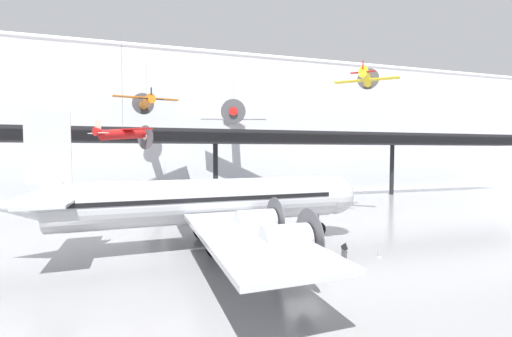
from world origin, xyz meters
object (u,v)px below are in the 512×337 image
object	(u,v)px
stanchion_barrier	(379,253)
info_sign_pedestal	(344,254)
suspended_plane_silver_racer	(234,117)
airliner_silver_main	(203,202)
suspended_plane_red_highwing	(123,134)
suspended_plane_orange_highwing	(147,101)
suspended_plane_yellow_lowwing	(366,77)

from	to	relation	value
stanchion_barrier	info_sign_pedestal	size ratio (longest dim) A/B	0.87
suspended_plane_silver_racer	stanchion_barrier	world-z (taller)	suspended_plane_silver_racer
airliner_silver_main	stanchion_barrier	bearing A→B (deg)	-30.40
suspended_plane_red_highwing	suspended_plane_orange_highwing	size ratio (longest dim) A/B	1.29
suspended_plane_red_highwing	info_sign_pedestal	bearing A→B (deg)	-82.62
stanchion_barrier	info_sign_pedestal	distance (m)	2.68
airliner_silver_main	suspended_plane_orange_highwing	world-z (taller)	suspended_plane_orange_highwing
suspended_plane_orange_highwing	suspended_plane_yellow_lowwing	bearing A→B (deg)	-134.28
suspended_plane_silver_racer	stanchion_barrier	size ratio (longest dim) A/B	9.18
stanchion_barrier	suspended_plane_orange_highwing	bearing A→B (deg)	117.88
suspended_plane_red_highwing	suspended_plane_orange_highwing	distance (m)	15.46
suspended_plane_orange_highwing	info_sign_pedestal	distance (m)	34.05
stanchion_barrier	suspended_plane_red_highwing	bearing A→B (deg)	140.42
suspended_plane_yellow_lowwing	airliner_silver_main	bearing A→B (deg)	151.61
suspended_plane_red_highwing	info_sign_pedestal	size ratio (longest dim) A/B	8.95
suspended_plane_orange_highwing	info_sign_pedestal	world-z (taller)	suspended_plane_orange_highwing
stanchion_barrier	info_sign_pedestal	bearing A→B (deg)	177.50
suspended_plane_yellow_lowwing	suspended_plane_red_highwing	distance (m)	25.94
suspended_plane_yellow_lowwing	stanchion_barrier	world-z (taller)	suspended_plane_yellow_lowwing
suspended_plane_silver_racer	suspended_plane_orange_highwing	bearing A→B (deg)	-64.16
stanchion_barrier	suspended_plane_yellow_lowwing	bearing A→B (deg)	59.20
suspended_plane_yellow_lowwing	info_sign_pedestal	size ratio (longest dim) A/B	4.77
suspended_plane_yellow_lowwing	suspended_plane_red_highwing	world-z (taller)	suspended_plane_yellow_lowwing
airliner_silver_main	info_sign_pedestal	distance (m)	10.80
suspended_plane_silver_racer	stanchion_barrier	distance (m)	33.69
airliner_silver_main	stanchion_barrier	world-z (taller)	airliner_silver_main
suspended_plane_silver_racer	suspended_plane_yellow_lowwing	bearing A→B (deg)	44.48
suspended_plane_silver_racer	info_sign_pedestal	size ratio (longest dim) A/B	7.97
airliner_silver_main	suspended_plane_orange_highwing	xyz separation A→B (m)	(-4.01, 22.73, 10.50)
suspended_plane_silver_racer	suspended_plane_yellow_lowwing	distance (m)	21.20
airliner_silver_main	suspended_plane_yellow_lowwing	distance (m)	23.55
suspended_plane_red_highwing	airliner_silver_main	bearing A→B (deg)	-92.16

